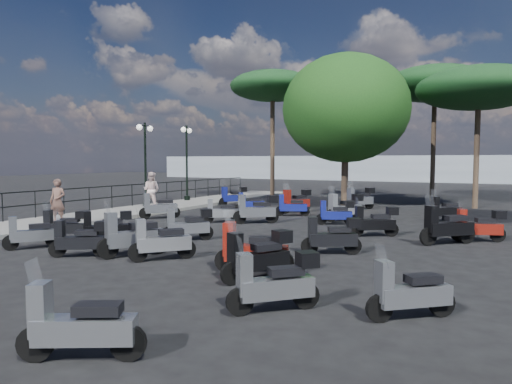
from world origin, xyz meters
The scene contains 39 objects.
ground centered at (0.00, 0.00, 0.00)m, with size 120.00×120.00×0.00m, color black.
sidewalk centered at (-6.50, 3.00, 0.07)m, with size 3.00×30.00×0.15m, color #605E5B.
railing centered at (-7.80, 2.80, 0.90)m, with size 0.04×26.04×1.10m.
lamp_post_1 centered at (-7.22, 5.23, 2.55)m, with size 0.42×1.23×4.20m.
lamp_post_2 centered at (-7.40, 8.93, 2.61)m, with size 0.58×1.23×4.32m.
woman centered at (-5.71, -1.22, 0.97)m, with size 0.60×0.39×1.63m, color brown.
pedestrian_far centered at (-6.29, 4.59, 1.02)m, with size 0.85×0.66×1.75m, color beige.
scooter_1 centered at (-1.61, -2.80, 0.47)m, with size 1.17×1.28×1.26m.
scooter_2 centered at (-3.16, -3.01, 0.45)m, with size 1.36×0.90×1.20m.
scooter_3 centered at (-4.04, 2.44, 0.48)m, with size 1.18×1.41×1.38m.
scooter_4 centered at (-1.75, 6.27, 0.42)m, with size 1.31×0.94×1.21m.
scooter_5 centered at (-4.09, 8.65, 0.50)m, with size 1.03×1.48×1.32m.
scooter_7 centered at (-0.74, -4.50, 0.46)m, with size 1.34×0.97×1.21m.
scooter_8 centered at (-2.86, -4.38, 0.41)m, with size 0.90×1.31×1.19m.
scooter_9 centered at (-1.03, 2.63, 0.42)m, with size 1.33×0.94×1.22m.
scooter_10 centered at (0.30, 3.09, 0.54)m, with size 1.50×1.30×1.44m.
scooter_11 centered at (0.55, 5.90, 0.42)m, with size 1.44×0.79×1.22m.
scooter_13 centered at (1.31, -3.83, 0.46)m, with size 1.16×1.33×1.33m.
scooter_14 centered at (0.36, -3.80, 0.52)m, with size 1.08×1.68×1.48m.
scooter_15 centered at (0.23, -1.26, 0.48)m, with size 1.27×1.21×1.27m.
scooter_16 centered at (3.15, 4.18, 0.45)m, with size 1.38×0.82×1.19m.
scooter_17 centered at (0.20, 7.26, 0.53)m, with size 0.97×1.64×1.41m.
scooter_18 centered at (4.12, -8.73, 0.44)m, with size 1.43×0.91×1.26m.
scooter_19 centered at (3.89, -3.86, 0.49)m, with size 1.72×0.78×1.41m.
scooter_20 centered at (4.32, -4.39, 0.50)m, with size 1.00×1.50×1.32m.
scooter_21 centered at (5.11, 2.16, 0.48)m, with size 1.43×0.98×1.27m.
scooter_22 centered at (3.11, 5.44, 0.54)m, with size 1.21×1.54×1.42m.
scooter_23 centered at (2.50, 9.94, 0.54)m, with size 1.19×1.55×1.43m.
scooter_24 centered at (5.45, -5.95, 0.48)m, with size 1.23×1.24×1.27m.
scooter_25 centered at (7.44, -5.29, 0.42)m, with size 1.20×1.07×1.20m.
scooter_26 centered at (4.80, -1.17, 0.48)m, with size 1.44×0.96×1.27m.
scooter_27 centered at (7.30, 1.78, 0.51)m, with size 1.42×1.37×1.48m.
scooter_28 centered at (8.12, 2.71, 0.48)m, with size 1.50×0.84×1.27m.
scooter_29 centered at (6.71, 7.15, 0.45)m, with size 1.23×1.22×1.30m.
broadleaf_tree centered at (1.46, 10.73, 5.14)m, with size 6.59×6.59×7.95m.
pine_0 centered at (5.06, 16.71, 6.96)m, with size 6.02×6.02×8.04m.
pine_1 centered at (7.55, 13.30, 6.06)m, with size 6.16×6.16×7.16m.
pine_2 centered at (-4.23, 13.74, 7.11)m, with size 5.41×5.41×8.09m.
distant_hills centered at (0.00, 45.00, 1.50)m, with size 70.00×8.00×3.00m, color gray.
Camera 1 is at (8.60, -12.50, 2.47)m, focal length 32.00 mm.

